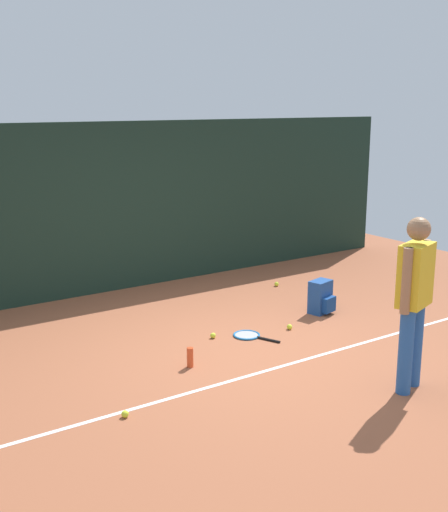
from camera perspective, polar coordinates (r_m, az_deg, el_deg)
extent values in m
plane|color=#9E5638|center=(7.44, 1.75, -8.11)|extent=(12.00, 12.00, 0.00)
cube|color=#192D23|center=(9.63, -8.73, 4.32)|extent=(10.00, 0.10, 2.46)
cube|color=white|center=(6.96, 4.91, -9.70)|extent=(9.00, 0.05, 0.00)
cylinder|color=#2659A5|center=(6.44, 15.69, -8.09)|extent=(0.14, 0.14, 0.85)
cylinder|color=#2659A5|center=(6.65, 16.47, -7.44)|extent=(0.14, 0.14, 0.85)
cube|color=yellow|center=(6.32, 16.51, -1.61)|extent=(0.45, 0.34, 0.60)
sphere|color=#9E704C|center=(6.23, 16.78, 2.30)|extent=(0.22, 0.22, 0.22)
cylinder|color=#9E704C|center=(6.13, 15.77, -2.14)|extent=(0.09, 0.09, 0.62)
cylinder|color=#9E704C|center=(6.53, 17.20, -1.29)|extent=(0.09, 0.09, 0.62)
cylinder|color=black|center=(7.67, 3.94, -7.37)|extent=(0.15, 0.29, 0.03)
torus|color=#1E72BF|center=(7.80, 2.00, -6.96)|extent=(0.43, 0.43, 0.02)
cylinder|color=#B2B2B2|center=(7.80, 2.00, -6.96)|extent=(0.36, 0.36, 0.00)
cube|color=#1E478C|center=(8.66, 8.46, -3.56)|extent=(0.34, 0.27, 0.44)
cube|color=navy|center=(8.61, 9.22, -4.24)|extent=(0.23, 0.13, 0.20)
sphere|color=#CCE033|center=(5.97, -8.70, -13.58)|extent=(0.07, 0.07, 0.07)
sphere|color=#CCE033|center=(9.86, 4.65, -2.48)|extent=(0.07, 0.07, 0.07)
sphere|color=#CCE033|center=(7.72, -0.98, -7.01)|extent=(0.07, 0.07, 0.07)
sphere|color=#CCE033|center=(8.04, 5.79, -6.23)|extent=(0.07, 0.07, 0.07)
cylinder|color=#D84C26|center=(6.91, -3.00, -8.90)|extent=(0.07, 0.07, 0.21)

